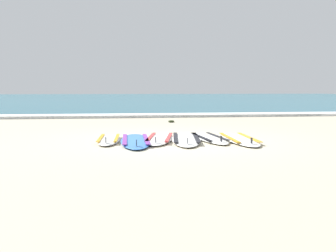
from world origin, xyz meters
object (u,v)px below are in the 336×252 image
Objects in this scene: surfboard_5 at (239,139)px; surfboard_3 at (186,139)px; surfboard_1 at (135,141)px; surfboard_4 at (209,138)px; surfboard_2 at (160,139)px; surfboard_0 at (109,139)px.

surfboard_3 is at bearing 172.06° from surfboard_5.
surfboard_1 is at bearing -172.64° from surfboard_3.
surfboard_1 is 1.65m from surfboard_4.
surfboard_5 is at bearing -10.39° from surfboard_2.
surfboard_4 is at bearing -3.27° from surfboard_2.
surfboard_1 is at bearing -171.93° from surfboard_4.
surfboard_5 is (1.70, -0.31, -0.00)m from surfboard_2.
surfboard_2 is at bearing 176.73° from surfboard_4.
surfboard_0 and surfboard_2 have the same top height.
surfboard_5 is (1.14, -0.16, 0.00)m from surfboard_3.
surfboard_0 is 0.63m from surfboard_1.
surfboard_2 is 0.57m from surfboard_3.
surfboard_0 is 0.80× the size of surfboard_5.
surfboard_2 is at bearing 0.80° from surfboard_0.
surfboard_2 and surfboard_5 have the same top height.
surfboard_2 is 1.72m from surfboard_5.
surfboard_4 is (1.63, 0.23, 0.00)m from surfboard_1.
surfboard_2 and surfboard_3 have the same top height.
surfboard_2 is at bearing 169.61° from surfboard_5.
surfboard_1 is 1.17× the size of surfboard_4.
surfboard_2 and surfboard_4 have the same top height.
surfboard_0 is at bearing 178.78° from surfboard_4.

